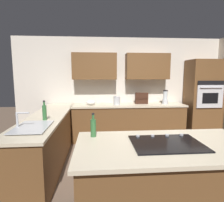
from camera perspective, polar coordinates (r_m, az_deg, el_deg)
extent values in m
plane|color=brown|center=(3.55, 11.35, -19.97)|extent=(14.00, 14.00, 0.00)
cube|color=silver|center=(5.20, 5.39, 4.01)|extent=(6.00, 0.10, 2.60)
cube|color=brown|center=(5.07, 10.45, 10.07)|extent=(1.10, 0.34, 0.65)
cube|color=brown|center=(4.90, -5.26, 10.24)|extent=(1.10, 0.34, 0.65)
cube|color=brown|center=(4.95, 4.88, -6.39)|extent=(2.80, 0.60, 0.86)
cube|color=beige|center=(4.86, 4.94, -1.24)|extent=(2.84, 0.64, 0.04)
cube|color=brown|center=(3.88, -18.40, -10.88)|extent=(0.60, 2.90, 0.86)
cube|color=beige|center=(3.76, -18.70, -4.37)|extent=(0.64, 2.94, 0.04)
cube|color=brown|center=(2.42, 15.51, -22.73)|extent=(1.90, 0.96, 0.86)
cube|color=beige|center=(2.23, 15.95, -12.70)|extent=(1.98, 1.04, 0.04)
cube|color=brown|center=(5.51, 25.38, 0.47)|extent=(0.80, 0.60, 2.02)
cube|color=silver|center=(5.23, 27.17, 1.20)|extent=(0.66, 0.03, 0.56)
cube|color=black|center=(5.23, 27.21, 0.75)|extent=(0.40, 0.01, 0.26)
cube|color=black|center=(5.21, 27.40, 4.81)|extent=(0.66, 0.02, 0.11)
cylinder|color=silver|center=(5.18, 27.52, 3.57)|extent=(0.56, 0.02, 0.02)
cube|color=#515456|center=(3.12, -21.71, -6.46)|extent=(0.40, 0.30, 0.02)
cube|color=#515456|center=(2.81, -23.75, -8.15)|extent=(0.40, 0.30, 0.02)
cube|color=#B7BABF|center=(2.96, -22.68, -7.10)|extent=(0.46, 0.70, 0.01)
cylinder|color=#B7BABF|center=(3.01, -26.42, -5.26)|extent=(0.03, 0.03, 0.22)
cylinder|color=#B7BABF|center=(2.96, -25.11, -3.22)|extent=(0.18, 0.02, 0.02)
cube|color=black|center=(2.22, 15.98, -12.05)|extent=(0.76, 0.56, 0.01)
cylinder|color=#B2B2B7|center=(2.52, 19.98, -9.42)|extent=(0.04, 0.04, 0.02)
cylinder|color=#B2B2B7|center=(2.45, 16.09, -9.73)|extent=(0.04, 0.04, 0.02)
cylinder|color=#B2B2B7|center=(2.39, 11.99, -10.01)|extent=(0.04, 0.04, 0.02)
cylinder|color=#B2B2B7|center=(2.35, 7.71, -10.25)|extent=(0.04, 0.04, 0.02)
cylinder|color=silver|center=(5.10, 15.52, -0.22)|extent=(0.15, 0.15, 0.11)
cylinder|color=silver|center=(5.08, 15.58, 1.62)|extent=(0.11, 0.11, 0.22)
cylinder|color=black|center=(5.07, 15.64, 3.00)|extent=(0.12, 0.12, 0.03)
ellipsoid|color=white|center=(4.79, -6.34, -0.38)|extent=(0.23, 0.23, 0.13)
cube|color=#381E14|center=(4.98, 8.78, 0.82)|extent=(0.33, 0.10, 0.29)
cube|color=#381E14|center=(4.93, 8.93, 0.74)|extent=(0.31, 0.02, 0.02)
cylinder|color=#B7BABF|center=(4.81, 1.42, 0.15)|extent=(0.18, 0.18, 0.20)
cylinder|color=#336B38|center=(3.37, -19.47, -3.30)|extent=(0.07, 0.07, 0.25)
cylinder|color=#336B38|center=(3.35, -19.59, -0.73)|extent=(0.03, 0.03, 0.06)
cylinder|color=black|center=(3.34, -19.62, -0.05)|extent=(0.03, 0.03, 0.02)
cylinder|color=#336B38|center=(2.36, -5.60, -8.03)|extent=(0.07, 0.07, 0.21)
cylinder|color=#336B38|center=(2.33, -5.65, -4.81)|extent=(0.03, 0.03, 0.06)
cylinder|color=black|center=(2.32, -5.66, -3.84)|extent=(0.03, 0.03, 0.02)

